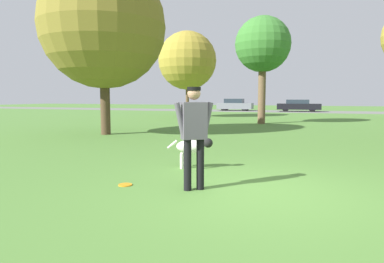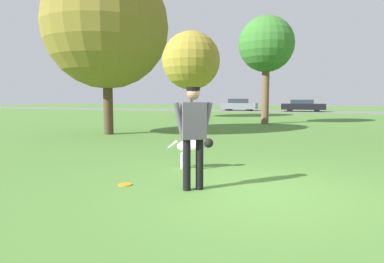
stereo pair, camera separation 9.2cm
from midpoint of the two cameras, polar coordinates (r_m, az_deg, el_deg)
ground_plane at (r=5.81m, az=10.20°, el=-9.91°), size 120.00×120.00×0.00m
far_road_strip at (r=38.44m, az=18.57°, el=3.14°), size 120.00×6.00×0.01m
person at (r=5.67m, az=-0.14°, el=0.36°), size 0.60×0.47×1.73m
dog at (r=7.50m, az=-0.18°, el=-2.68°), size 0.99×0.48×0.66m
frisbee at (r=6.26m, az=-11.49°, el=-8.70°), size 0.24×0.24×0.02m
tree_mid_center at (r=20.77m, az=11.59°, el=13.92°), size 3.20×3.20×6.21m
tree_near_left at (r=15.00m, az=-14.76°, el=16.64°), size 5.09×5.09×6.99m
tree_far_left at (r=26.91m, az=-0.89°, el=11.73°), size 4.48×4.48×6.60m
parked_car_grey at (r=39.73m, az=7.10°, el=4.43°), size 4.00×1.78×1.37m
parked_car_black at (r=38.54m, az=17.26°, el=4.15°), size 4.57×1.89×1.29m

